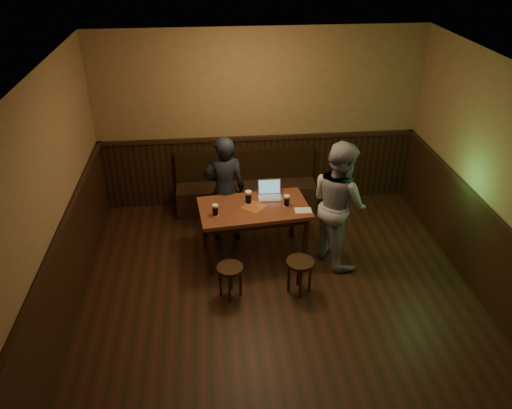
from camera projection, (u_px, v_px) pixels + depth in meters
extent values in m
cube|color=black|center=(285.00, 326.00, 5.82)|extent=(5.00, 6.00, 0.02)
cube|color=beige|center=(295.00, 89.00, 4.41)|extent=(5.00, 6.00, 0.02)
cube|color=#956B4B|center=(259.00, 120.00, 7.70)|extent=(5.00, 0.02, 2.80)
cube|color=#956B4B|center=(37.00, 237.00, 4.90)|extent=(0.02, 6.00, 2.80)
cube|color=black|center=(259.00, 170.00, 8.10)|extent=(4.98, 0.04, 1.10)
cube|color=black|center=(57.00, 303.00, 5.33)|extent=(0.04, 5.98, 1.10)
cube|color=black|center=(499.00, 274.00, 5.75)|extent=(0.04, 5.98, 1.10)
cube|color=black|center=(259.00, 138.00, 7.79)|extent=(4.98, 0.06, 0.06)
cube|color=black|center=(49.00, 259.00, 5.04)|extent=(0.06, 5.98, 0.06)
cube|color=black|center=(510.00, 233.00, 5.46)|extent=(0.06, 5.98, 0.06)
cube|color=black|center=(246.00, 197.00, 8.02)|extent=(2.20, 0.50, 0.45)
cube|color=black|center=(245.00, 165.00, 7.95)|extent=(2.20, 0.10, 0.50)
cube|color=#522517|center=(254.00, 208.00, 6.66)|extent=(1.53, 0.97, 0.05)
cube|color=black|center=(254.00, 213.00, 6.70)|extent=(1.39, 0.84, 0.08)
cube|color=maroon|center=(254.00, 206.00, 6.64)|extent=(0.38, 0.38, 0.00)
cylinder|color=black|center=(210.00, 252.00, 6.46)|extent=(0.07, 0.07, 0.72)
cylinder|color=black|center=(205.00, 225.00, 7.02)|extent=(0.07, 0.07, 0.72)
cylinder|color=black|center=(306.00, 241.00, 6.68)|extent=(0.07, 0.07, 0.72)
cylinder|color=black|center=(293.00, 215.00, 7.25)|extent=(0.07, 0.07, 0.72)
cylinder|color=black|center=(230.00, 268.00, 6.06)|extent=(0.36, 0.36, 0.04)
cylinder|color=black|center=(240.00, 282.00, 6.17)|extent=(0.03, 0.03, 0.42)
cylinder|color=black|center=(231.00, 276.00, 6.28)|extent=(0.03, 0.03, 0.42)
cylinder|color=black|center=(220.00, 282.00, 6.17)|extent=(0.03, 0.03, 0.42)
cylinder|color=black|center=(230.00, 288.00, 6.06)|extent=(0.03, 0.03, 0.42)
cylinder|color=black|center=(300.00, 262.00, 6.12)|extent=(0.37, 0.37, 0.04)
cylinder|color=black|center=(310.00, 277.00, 6.23)|extent=(0.04, 0.04, 0.45)
cylinder|color=black|center=(298.00, 270.00, 6.35)|extent=(0.04, 0.04, 0.45)
cylinder|color=black|center=(289.00, 277.00, 6.23)|extent=(0.04, 0.04, 0.45)
cylinder|color=black|center=(300.00, 284.00, 6.12)|extent=(0.04, 0.04, 0.45)
cylinder|color=#B51622|center=(215.00, 215.00, 6.46)|extent=(0.10, 0.10, 0.00)
cylinder|color=silver|center=(215.00, 215.00, 6.45)|extent=(0.09, 0.09, 0.00)
cylinder|color=black|center=(215.00, 211.00, 6.42)|extent=(0.07, 0.07, 0.12)
cylinder|color=beige|center=(215.00, 206.00, 6.39)|extent=(0.08, 0.08, 0.03)
cylinder|color=#B51622|center=(248.00, 203.00, 6.73)|extent=(0.12, 0.12, 0.00)
cylinder|color=silver|center=(248.00, 203.00, 6.73)|extent=(0.10, 0.10, 0.00)
cylinder|color=black|center=(248.00, 198.00, 6.69)|extent=(0.08, 0.08, 0.14)
cylinder|color=beige|center=(248.00, 192.00, 6.65)|extent=(0.09, 0.09, 0.03)
cylinder|color=#B51622|center=(287.00, 206.00, 6.67)|extent=(0.10, 0.10, 0.00)
cylinder|color=silver|center=(287.00, 205.00, 6.66)|extent=(0.08, 0.08, 0.00)
cylinder|color=black|center=(287.00, 201.00, 6.63)|extent=(0.07, 0.07, 0.12)
cylinder|color=beige|center=(287.00, 196.00, 6.60)|extent=(0.08, 0.08, 0.03)
cube|color=silver|center=(270.00, 197.00, 6.85)|extent=(0.32, 0.22, 0.02)
cube|color=#B2B2B7|center=(270.00, 197.00, 6.84)|extent=(0.29, 0.17, 0.00)
cube|color=silver|center=(269.00, 186.00, 6.88)|extent=(0.32, 0.07, 0.21)
cube|color=#5E8FB0|center=(269.00, 187.00, 6.88)|extent=(0.29, 0.05, 0.18)
cube|color=silver|center=(303.00, 210.00, 6.56)|extent=(0.23, 0.16, 0.00)
imported|color=black|center=(225.00, 190.00, 7.00)|extent=(0.60, 0.41, 1.60)
imported|color=gray|center=(339.00, 203.00, 6.54)|extent=(0.92, 1.03, 1.74)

